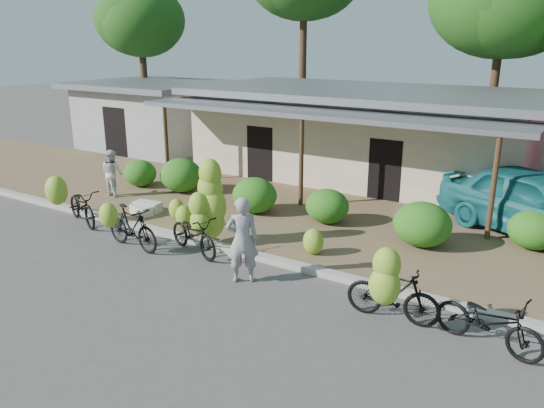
{
  "coord_description": "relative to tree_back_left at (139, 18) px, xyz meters",
  "views": [
    {
      "loc": [
        7.76,
        -7.9,
        5.14
      ],
      "look_at": [
        1.04,
        2.75,
        1.2
      ],
      "focal_mm": 35.0,
      "sensor_mm": 36.0,
      "label": 1
    }
  ],
  "objects": [
    {
      "name": "ground",
      "position": [
        13.69,
        -13.11,
        -6.15
      ],
      "size": [
        100.0,
        100.0,
        0.0
      ],
      "primitive_type": "plane",
      "color": "#4F4C49",
      "rests_on": "ground"
    },
    {
      "name": "sidewalk",
      "position": [
        13.69,
        -8.11,
        -6.09
      ],
      "size": [
        60.0,
        6.0,
        0.12
      ],
      "primitive_type": "cube",
      "color": "brown",
      "rests_on": "ground"
    },
    {
      "name": "curb",
      "position": [
        13.69,
        -11.11,
        -6.08
      ],
      "size": [
        60.0,
        0.25,
        0.15
      ],
      "primitive_type": "cube",
      "color": "#A8A399",
      "rests_on": "ground"
    },
    {
      "name": "shop_main",
      "position": [
        13.69,
        -2.18,
        -4.43
      ],
      "size": [
        13.0,
        8.5,
        3.35
      ],
      "color": "beige",
      "rests_on": "ground"
    },
    {
      "name": "shop_grey",
      "position": [
        2.69,
        -2.12,
        -4.54
      ],
      "size": [
        7.0,
        6.0,
        3.15
      ],
      "color": "#A1A29D",
      "rests_on": "ground"
    },
    {
      "name": "tree_back_left",
      "position": [
        0.0,
        0.0,
        0.0
      ],
      "size": [
        4.78,
        4.63,
        7.93
      ],
      "color": "#4D371E",
      "rests_on": "ground"
    },
    {
      "name": "hedge_0",
      "position": [
        7.78,
        -8.1,
        -5.57
      ],
      "size": [
        1.2,
        1.08,
        0.93
      ],
      "primitive_type": "ellipsoid",
      "color": "#195814",
      "rests_on": "sidewalk"
    },
    {
      "name": "hedge_1",
      "position": [
        9.5,
        -7.88,
        -5.46
      ],
      "size": [
        1.48,
        1.33,
        1.15
      ],
      "primitive_type": "ellipsoid",
      "color": "#195814",
      "rests_on": "sidewalk"
    },
    {
      "name": "hedge_2",
      "position": [
        12.89,
        -8.42,
        -5.5
      ],
      "size": [
        1.37,
        1.24,
        1.07
      ],
      "primitive_type": "ellipsoid",
      "color": "#195814",
      "rests_on": "sidewalk"
    },
    {
      "name": "hedge_3",
      "position": [
        15.15,
        -8.1,
        -5.54
      ],
      "size": [
        1.26,
        1.13,
        0.98
      ],
      "primitive_type": "ellipsoid",
      "color": "#195814",
      "rests_on": "sidewalk"
    },
    {
      "name": "hedge_4",
      "position": [
        17.96,
        -8.42,
        -5.47
      ],
      "size": [
        1.46,
        1.31,
        1.14
      ],
      "primitive_type": "ellipsoid",
      "color": "#195814",
      "rests_on": "sidewalk"
    },
    {
      "name": "hedge_5",
      "position": [
        20.37,
        -7.13,
        -5.54
      ],
      "size": [
        1.26,
        1.13,
        0.98
      ],
      "primitive_type": "ellipsoid",
      "color": "#195814",
      "rests_on": "sidewalk"
    },
    {
      "name": "bike_far_left",
      "position": [
        9.0,
        -11.73,
        -5.53
      ],
      "size": [
        2.11,
        1.57,
        1.52
      ],
      "rotation": [
        0.0,
        0.0,
        1.21
      ],
      "color": "black",
      "rests_on": "ground"
    },
    {
      "name": "bike_left",
      "position": [
        11.7,
        -12.29,
        -5.54
      ],
      "size": [
        1.92,
        1.22,
        1.38
      ],
      "rotation": [
        0.0,
        0.0,
        1.47
      ],
      "color": "black",
      "rests_on": "ground"
    },
    {
      "name": "bike_center",
      "position": [
        13.32,
        -11.38,
        -5.25
      ],
      "size": [
        2.04,
        1.47,
        2.34
      ],
      "rotation": [
        0.0,
        0.0,
        1.27
      ],
      "color": "black",
      "rests_on": "ground"
    },
    {
      "name": "bike_right",
      "position": [
        18.58,
        -12.34,
        -5.46
      ],
      "size": [
        1.83,
        1.21,
        1.7
      ],
      "rotation": [
        0.0,
        0.0,
        1.64
      ],
      "color": "black",
      "rests_on": "ground"
    },
    {
      "name": "bike_far_right",
      "position": [
        20.29,
        -12.2,
        -5.65
      ],
      "size": [
        2.01,
        1.06,
        1.0
      ],
      "rotation": [
        0.0,
        0.0,
        1.35
      ],
      "color": "black",
      "rests_on": "ground"
    },
    {
      "name": "loose_banana_a",
      "position": [
        11.35,
        -10.17,
        -5.73
      ],
      "size": [
        0.49,
        0.42,
        0.62
      ],
      "primitive_type": "ellipsoid",
      "color": "#8FB42D",
      "rests_on": "sidewalk"
    },
    {
      "name": "loose_banana_b",
      "position": [
        11.96,
        -10.56,
        -5.72
      ],
      "size": [
        0.5,
        0.43,
        0.63
      ],
      "primitive_type": "ellipsoid",
      "color": "#8FB42D",
      "rests_on": "sidewalk"
    },
    {
      "name": "loose_banana_c",
      "position": [
        15.91,
        -10.36,
        -5.71
      ],
      "size": [
        0.52,
        0.44,
        0.65
      ],
      "primitive_type": "ellipsoid",
      "color": "#8FB42D",
      "rests_on": "sidewalk"
    },
    {
      "name": "sack_near",
      "position": [
        10.09,
        -10.09,
        -5.88
      ],
      "size": [
        0.89,
        0.5,
        0.3
      ],
      "primitive_type": "cube",
      "rotation": [
        0.0,
        0.0,
        0.12
      ],
      "color": "silver",
      "rests_on": "sidewalk"
    },
    {
      "name": "sack_far",
      "position": [
        10.16,
        -10.41,
        -5.89
      ],
      "size": [
        0.82,
        0.54,
        0.28
      ],
      "primitive_type": "cube",
      "rotation": [
        0.0,
        0.0,
        -0.23
      ],
      "color": "silver",
      "rests_on": "sidewalk"
    },
    {
      "name": "vendor",
      "position": [
        15.19,
        -12.3,
        -5.18
      ],
      "size": [
        0.85,
        0.8,
        1.94
      ],
      "primitive_type": "imported",
      "rotation": [
        0.0,
        0.0,
        3.79
      ],
      "color": "gray",
      "rests_on": "ground"
    },
    {
      "name": "bystander",
      "position": [
        7.87,
        -9.41,
        -5.26
      ],
      "size": [
        0.81,
        0.66,
        1.54
      ],
      "primitive_type": "imported",
      "rotation": [
        0.0,
        0.0,
        3.03
      ],
      "color": "silver",
      "rests_on": "sidewalk"
    },
    {
      "name": "teal_van",
      "position": [
        20.29,
        -6.11,
        -5.13
      ],
      "size": [
        5.69,
        4.15,
        1.8
      ],
      "primitive_type": "imported",
      "rotation": [
        0.0,
        0.0,
        1.14
      ],
      "color": "#18686F",
      "rests_on": "sidewalk"
    }
  ]
}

